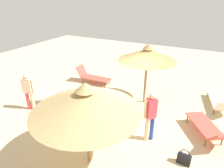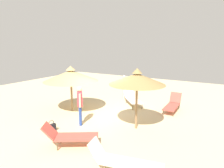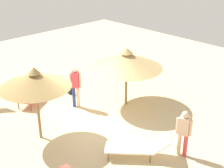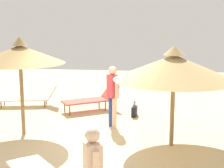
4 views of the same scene
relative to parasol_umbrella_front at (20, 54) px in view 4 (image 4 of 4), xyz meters
name	(u,v)px [view 4 (image 4 of 4)]	position (x,y,z in m)	size (l,w,h in m)	color
ground	(82,144)	(0.42, 1.67, -2.16)	(24.00, 24.00, 0.10)	beige
parasol_umbrella_front	(20,54)	(0.00, 0.00, 0.00)	(2.29, 2.29, 2.55)	olive
parasol_umbrella_far_right	(174,67)	(0.32, 3.83, -0.21)	(2.80, 2.80, 2.40)	olive
lounge_chair_near_left	(92,99)	(-2.58, 1.34, -1.71)	(1.54, 1.91, 0.82)	#CC4C3F
lounge_chair_near_right	(31,97)	(-2.85, -0.87, -1.79)	(0.98, 2.14, 0.78)	silver
person_standing_center	(113,93)	(-0.91, 2.25, -1.12)	(0.36, 0.35, 1.72)	navy
handbag	(134,111)	(-2.07, 2.78, -1.94)	(0.37, 0.18, 0.49)	black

